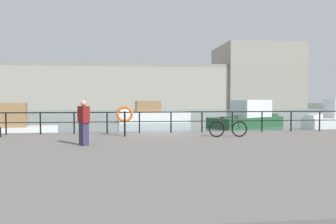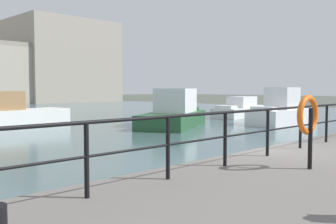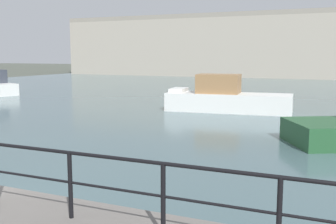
% 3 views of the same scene
% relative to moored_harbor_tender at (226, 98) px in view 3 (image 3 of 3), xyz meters
% --- Properties ---
extents(water_basin, '(80.00, 60.00, 0.01)m').
position_rel_moored_harbor_tender_xyz_m(water_basin, '(-0.83, 11.94, -0.82)').
color(water_basin, '#476066').
rests_on(water_basin, ground_plane).
extents(moored_harbor_tender, '(7.69, 2.92, 2.26)m').
position_rel_moored_harbor_tender_xyz_m(moored_harbor_tender, '(0.00, 0.00, 0.00)').
color(moored_harbor_tender, white).
rests_on(moored_harbor_tender, water_basin).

